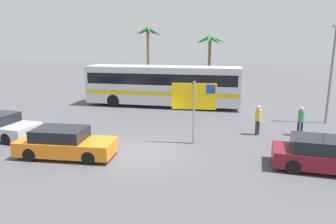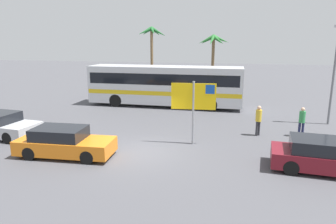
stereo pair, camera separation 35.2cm
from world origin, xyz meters
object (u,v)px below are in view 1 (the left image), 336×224
at_px(car_maroon, 323,155).
at_px(pedestrian_near_sign, 258,118).
at_px(bus_front_coach, 163,84).
at_px(pedestrian_by_bus, 301,119).
at_px(ferry_sign, 195,99).
at_px(car_orange, 65,143).

relative_size(car_maroon, pedestrian_near_sign, 2.44).
distance_m(car_maroon, pedestrian_near_sign, 4.90).
xyz_separation_m(bus_front_coach, pedestrian_by_bus, (9.10, -6.21, -0.83)).
height_order(ferry_sign, car_maroon, ferry_sign).
xyz_separation_m(car_maroon, pedestrian_near_sign, (-2.19, 4.38, 0.35)).
xyz_separation_m(car_maroon, pedestrian_by_bus, (0.11, 4.72, 0.32)).
distance_m(car_orange, pedestrian_near_sign, 10.14).
xyz_separation_m(bus_front_coach, ferry_sign, (3.56, -8.76, 0.54)).
distance_m(bus_front_coach, pedestrian_near_sign, 9.49).
xyz_separation_m(car_orange, pedestrian_near_sign, (8.74, 5.13, 0.35)).
xyz_separation_m(pedestrian_near_sign, pedestrian_by_bus, (2.29, 0.34, -0.03)).
height_order(bus_front_coach, pedestrian_near_sign, bus_front_coach).
relative_size(bus_front_coach, car_orange, 2.74).
relative_size(ferry_sign, car_orange, 0.73).
bearing_deg(pedestrian_near_sign, car_maroon, 158.27).
xyz_separation_m(car_maroon, car_orange, (-10.92, -0.76, 0.00)).
distance_m(car_maroon, car_orange, 10.95).
bearing_deg(car_orange, pedestrian_near_sign, 27.09).
xyz_separation_m(bus_front_coach, pedestrian_near_sign, (6.81, -6.55, -0.80)).
bearing_deg(bus_front_coach, car_maroon, -50.53).
distance_m(car_maroon, pedestrian_by_bus, 4.73).
height_order(ferry_sign, pedestrian_by_bus, ferry_sign).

